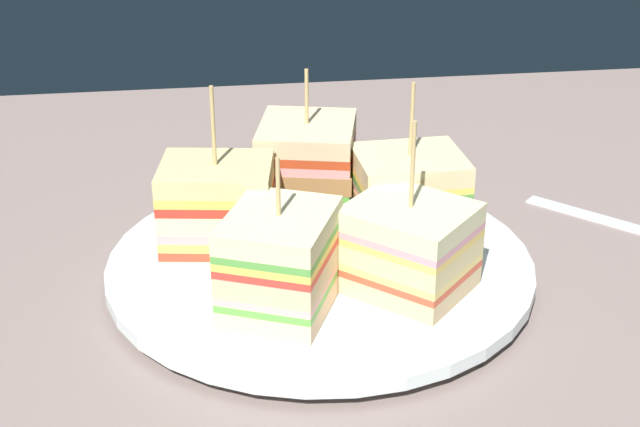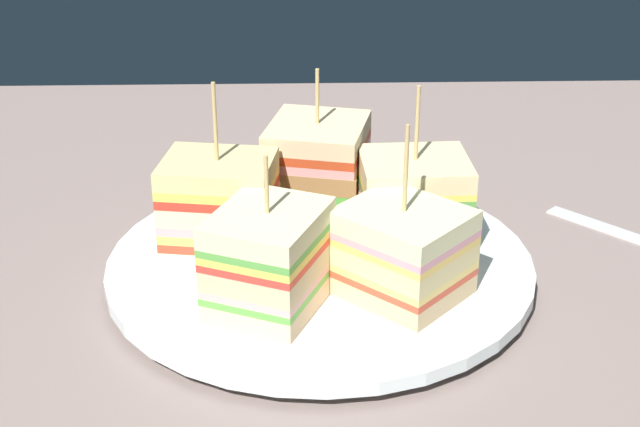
# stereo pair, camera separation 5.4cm
# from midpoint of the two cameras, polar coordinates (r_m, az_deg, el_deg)

# --- Properties ---
(ground_plane) EXTENTS (1.27, 0.77, 0.02)m
(ground_plane) POSITION_cam_midpoint_polar(r_m,az_deg,el_deg) (0.57, -2.74, -4.90)
(ground_plane) COLOR gray
(plate) EXTENTS (0.26, 0.26, 0.01)m
(plate) POSITION_cam_midpoint_polar(r_m,az_deg,el_deg) (0.56, -2.78, -3.34)
(plate) COLOR silver
(plate) RESTS_ON ground_plane
(sandwich_wedge_0) EXTENTS (0.07, 0.06, 0.11)m
(sandwich_wedge_0) POSITION_cam_midpoint_polar(r_m,az_deg,el_deg) (0.55, -9.08, -0.01)
(sandwich_wedge_0) COLOR beige
(sandwich_wedge_0) RESTS_ON plate
(sandwich_wedge_1) EXTENTS (0.07, 0.08, 0.09)m
(sandwich_wedge_1) POSITION_cam_midpoint_polar(r_m,az_deg,el_deg) (0.50, -5.61, -3.08)
(sandwich_wedge_1) COLOR beige
(sandwich_wedge_1) RESTS_ON plate
(sandwich_wedge_2) EXTENTS (0.09, 0.09, 0.10)m
(sandwich_wedge_2) POSITION_cam_midpoint_polar(r_m,az_deg,el_deg) (0.52, 2.43, -2.19)
(sandwich_wedge_2) COLOR #DDB47F
(sandwich_wedge_2) RESTS_ON plate
(sandwich_wedge_3) EXTENTS (0.07, 0.06, 0.10)m
(sandwich_wedge_3) POSITION_cam_midpoint_polar(r_m,az_deg,el_deg) (0.57, 2.68, 0.90)
(sandwich_wedge_3) COLOR beige
(sandwich_wedge_3) RESTS_ON plate
(sandwich_wedge_4) EXTENTS (0.07, 0.08, 0.10)m
(sandwich_wedge_4) POSITION_cam_midpoint_polar(r_m,az_deg,el_deg) (0.60, -3.23, 2.59)
(sandwich_wedge_4) COLOR beige
(sandwich_wedge_4) RESTS_ON plate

